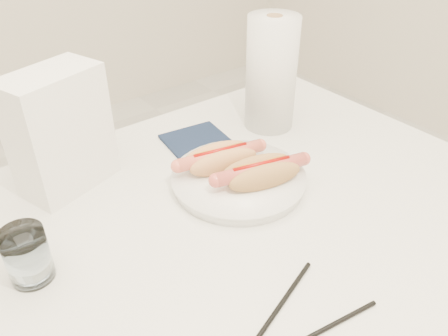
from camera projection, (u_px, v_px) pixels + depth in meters
table at (200, 257)px, 0.78m from camera, size 1.20×0.80×0.75m
plate at (238, 181)px, 0.85m from camera, size 0.28×0.28×0.02m
hotdog_left at (220, 159)px, 0.86m from camera, size 0.17×0.09×0.05m
hotdog_right at (261, 173)px, 0.82m from camera, size 0.18×0.10×0.05m
water_glass at (27, 255)px, 0.64m from camera, size 0.06×0.06×0.09m
chopstick_near at (273, 315)px, 0.60m from camera, size 0.21×0.08×0.01m
chopstick_far at (315, 334)px, 0.58m from camera, size 0.21×0.04×0.01m
napkin_box at (60, 132)px, 0.80m from camera, size 0.19×0.14×0.22m
navy_napkin at (198, 142)px, 0.98m from camera, size 0.15×0.15×0.01m
paper_towel_roll at (271, 74)px, 0.99m from camera, size 0.15×0.15×0.25m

